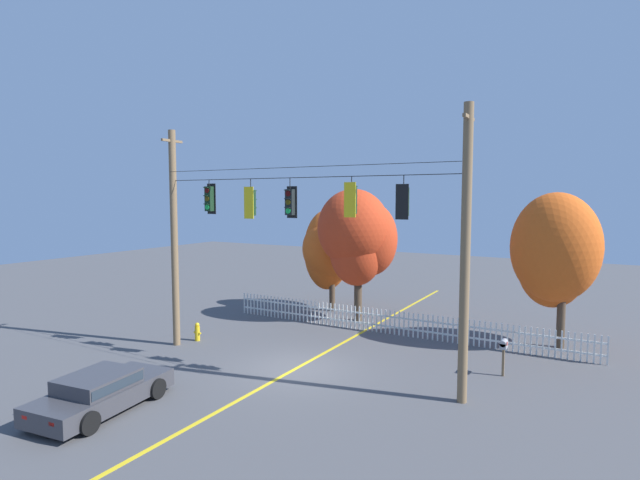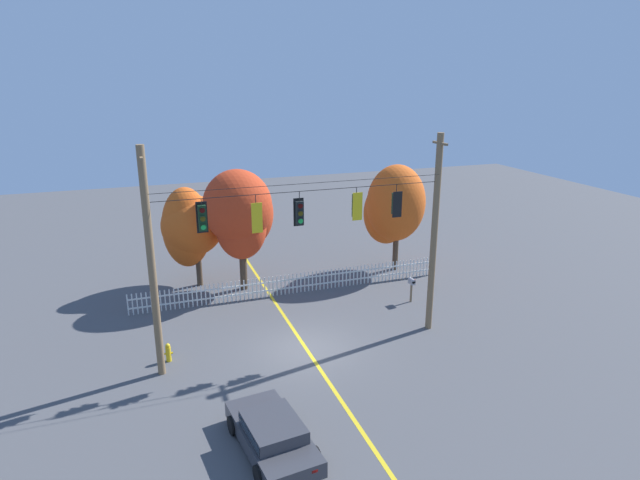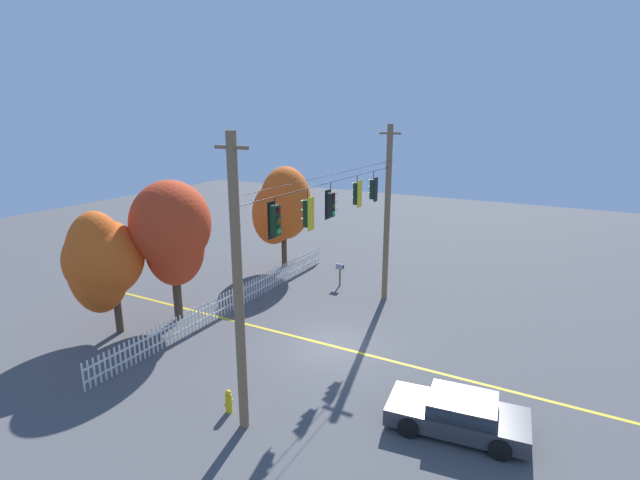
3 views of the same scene
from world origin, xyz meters
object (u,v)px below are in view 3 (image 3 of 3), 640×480
traffic_signal_westbound_side (275,220)px  traffic_signal_northbound_secondary (357,193)px  traffic_signal_northbound_primary (308,213)px  autumn_oak_far_east (281,207)px  fire_hydrant (229,401)px  roadside_mailbox (340,268)px  autumn_maple_mid (173,232)px  traffic_signal_southbound_primary (373,189)px  parked_car (459,413)px  traffic_signal_eastbound_side (330,205)px  autumn_maple_near_fence (101,261)px

traffic_signal_westbound_side → traffic_signal_northbound_secondary: same height
traffic_signal_northbound_primary → autumn_oak_far_east: (9.95, 7.71, -2.15)m
autumn_oak_far_east → fire_hydrant: autumn_oak_far_east is taller
autumn_oak_far_east → roadside_mailbox: bearing=-103.6°
traffic_signal_northbound_primary → autumn_maple_mid: bearing=83.4°
traffic_signal_northbound_primary → traffic_signal_northbound_secondary: same height
traffic_signal_southbound_primary → parked_car: size_ratio=0.32×
traffic_signal_northbound_primary → traffic_signal_southbound_primary: bearing=0.0°
traffic_signal_eastbound_side → fire_hydrant: bearing=170.9°
autumn_maple_near_fence → parked_car: autumn_maple_near_fence is taller
autumn_maple_near_fence → parked_car: size_ratio=1.28×
traffic_signal_westbound_side → autumn_oak_far_east: traffic_signal_westbound_side is taller
parked_car → roadside_mailbox: bearing=42.3°
traffic_signal_westbound_side → parked_car: (1.04, -5.98, -5.68)m
traffic_signal_northbound_secondary → traffic_signal_northbound_primary: bearing=-180.0°
traffic_signal_westbound_side → autumn_maple_mid: size_ratio=0.20×
traffic_signal_southbound_primary → autumn_maple_mid: traffic_signal_southbound_primary is taller
traffic_signal_northbound_primary → autumn_oak_far_east: size_ratio=0.23×
traffic_signal_eastbound_side → traffic_signal_southbound_primary: (4.33, -0.02, 0.03)m
traffic_signal_southbound_primary → autumn_oak_far_east: 8.89m
autumn_oak_far_east → fire_hydrant: 15.71m
traffic_signal_westbound_side → roadside_mailbox: bearing=15.4°
fire_hydrant → autumn_maple_near_fence: bearing=76.5°
autumn_oak_far_east → traffic_signal_northbound_primary: bearing=-142.2°
autumn_maple_near_fence → roadside_mailbox: size_ratio=4.28×
traffic_signal_westbound_side → autumn_oak_far_east: 14.47m
autumn_oak_far_east → parked_car: (-11.00, -13.67, -3.38)m
traffic_signal_southbound_primary → roadside_mailbox: bearing=48.2°
traffic_signal_northbound_secondary → autumn_oak_far_east: (5.69, 7.71, -2.27)m
traffic_signal_northbound_secondary → roadside_mailbox: traffic_signal_northbound_secondary is taller
traffic_signal_westbound_side → traffic_signal_northbound_primary: (2.09, -0.02, -0.15)m
traffic_signal_northbound_secondary → roadside_mailbox: size_ratio=1.05×
autumn_oak_far_east → fire_hydrant: size_ratio=8.07×
parked_car → fire_hydrant: size_ratio=5.43×
traffic_signal_northbound_primary → roadside_mailbox: (8.81, 3.01, -5.07)m
traffic_signal_northbound_secondary → traffic_signal_eastbound_side: bearing=179.6°
traffic_signal_northbound_primary → traffic_signal_westbound_side: bearing=179.5°
autumn_maple_near_fence → autumn_oak_far_east: autumn_oak_far_east is taller
autumn_maple_near_fence → traffic_signal_westbound_side: bearing=-92.4°
autumn_maple_near_fence → fire_hydrant: (-2.05, -8.50, -3.03)m
traffic_signal_southbound_primary → autumn_oak_far_east: traffic_signal_southbound_primary is taller
autumn_oak_far_east → roadside_mailbox: autumn_oak_far_east is taller
traffic_signal_westbound_side → traffic_signal_eastbound_side: 3.87m
traffic_signal_westbound_side → traffic_signal_northbound_primary: same height
parked_car → fire_hydrant: bearing=111.5°
autumn_oak_far_east → parked_car: autumn_oak_far_east is taller
autumn_maple_near_fence → traffic_signal_northbound_primary: bearing=-79.8°
traffic_signal_southbound_primary → roadside_mailbox: 6.53m
autumn_maple_mid → parked_car: bearing=-98.1°
traffic_signal_northbound_primary → autumn_maple_mid: (0.89, 7.72, -1.79)m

